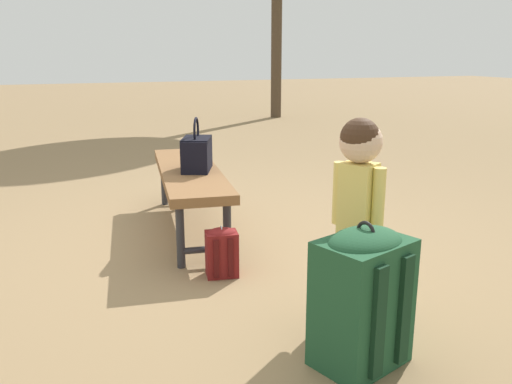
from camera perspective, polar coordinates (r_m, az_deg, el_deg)
name	(u,v)px	position (r m, az deg, el deg)	size (l,w,h in m)	color
ground_plane	(229,248)	(3.54, -2.87, -5.94)	(40.00, 40.00, 0.00)	#8C704C
park_bench	(190,176)	(3.82, -7.07, 1.68)	(1.64, 0.60, 0.45)	brown
handbag	(197,152)	(3.73, -6.31, 4.23)	(0.36, 0.29, 0.37)	black
child_standing	(358,188)	(2.50, 10.82, 0.47)	(0.23, 0.20, 0.97)	#B2D8B2
backpack_large	(362,294)	(2.23, 11.18, -10.60)	(0.39, 0.43, 0.61)	#1E4C2D
backpack_small	(222,251)	(3.07, -3.66, -6.25)	(0.18, 0.20, 0.30)	maroon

